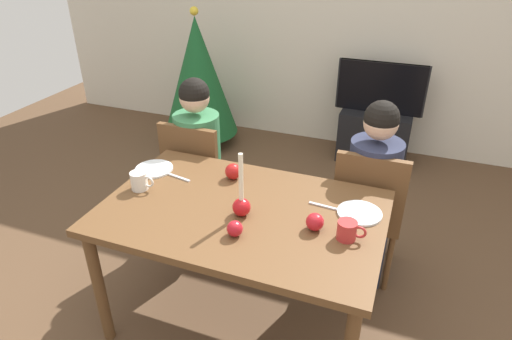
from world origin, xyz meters
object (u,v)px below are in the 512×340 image
(person_left_child, at_px, (199,165))
(chair_left, at_px, (197,174))
(mug_right, at_px, (348,230))
(tv, at_px, (381,88))
(plate_left, at_px, (154,169))
(tv_stand, at_px, (374,135))
(christmas_tree, at_px, (198,77))
(apple_by_left_plate, at_px, (235,229))
(plate_right, at_px, (359,213))
(chair_right, at_px, (368,208))
(candle_centerpiece, at_px, (241,203))
(person_right_child, at_px, (370,197))
(apple_by_right_mug, at_px, (315,222))
(apple_near_candle, at_px, (233,171))
(mug_left, at_px, (140,181))
(dining_table, at_px, (242,223))

(person_left_child, bearing_deg, chair_left, -90.00)
(person_left_child, height_order, mug_right, person_left_child)
(person_left_child, bearing_deg, tv, 59.24)
(plate_left, bearing_deg, tv_stand, 63.72)
(tv_stand, distance_m, plate_left, 2.40)
(christmas_tree, relative_size, apple_by_left_plate, 18.15)
(tv, relative_size, plate_right, 3.62)
(chair_right, bearing_deg, candle_centerpiece, -129.87)
(chair_right, height_order, plate_right, chair_right)
(person_right_child, relative_size, apple_by_right_mug, 13.82)
(christmas_tree, xyz_separation_m, plate_left, (0.65, -1.82, 0.05))
(chair_right, height_order, apple_near_candle, chair_right)
(person_right_child, bearing_deg, person_left_child, 180.00)
(tv_stand, relative_size, candle_centerpiece, 1.91)
(person_left_child, bearing_deg, mug_left, -90.27)
(plate_left, bearing_deg, tv, 63.72)
(mug_right, height_order, apple_near_candle, same)
(chair_right, bearing_deg, mug_left, -151.61)
(apple_near_candle, bearing_deg, mug_left, -146.63)
(person_right_child, relative_size, christmas_tree, 0.86)
(tv, xyz_separation_m, christmas_tree, (-1.69, -0.29, -0.00))
(plate_left, xyz_separation_m, apple_near_candle, (0.47, 0.07, 0.04))
(dining_table, distance_m, chair_right, 0.84)
(apple_by_right_mug, bearing_deg, dining_table, 174.82)
(apple_near_candle, relative_size, apple_by_left_plate, 1.20)
(apple_by_right_mug, bearing_deg, mug_right, -5.62)
(person_left_child, bearing_deg, dining_table, -47.86)
(christmas_tree, xyz_separation_m, apple_by_right_mug, (1.66, -2.05, 0.09))
(christmas_tree, bearing_deg, plate_left, -70.19)
(plate_left, relative_size, apple_by_right_mug, 2.56)
(apple_by_right_mug, bearing_deg, apple_by_left_plate, -152.33)
(candle_centerpiece, height_order, plate_right, candle_centerpiece)
(person_right_child, distance_m, plate_right, 0.51)
(person_left_child, bearing_deg, person_right_child, 0.00)
(tv, distance_m, plate_right, 2.14)
(chair_left, bearing_deg, candle_centerpiece, -47.55)
(mug_right, relative_size, apple_near_candle, 1.47)
(plate_left, bearing_deg, plate_right, -1.49)
(christmas_tree, relative_size, mug_left, 10.01)
(plate_right, distance_m, apple_by_left_plate, 0.63)
(plate_right, xyz_separation_m, mug_left, (-1.14, -0.18, 0.04))
(person_left_child, distance_m, person_right_child, 1.14)
(mug_left, xyz_separation_m, apple_by_left_plate, (0.63, -0.20, -0.01))
(apple_by_left_plate, bearing_deg, plate_left, 149.40)
(mug_left, xyz_separation_m, apple_by_right_mug, (0.96, -0.02, -0.01))
(person_left_child, distance_m, christmas_tree, 1.55)
(person_left_child, xyz_separation_m, apple_by_left_plate, (0.63, -0.85, 0.22))
(apple_near_candle, bearing_deg, plate_right, -7.99)
(tv, bearing_deg, mug_left, -113.21)
(chair_left, relative_size, chair_right, 1.00)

